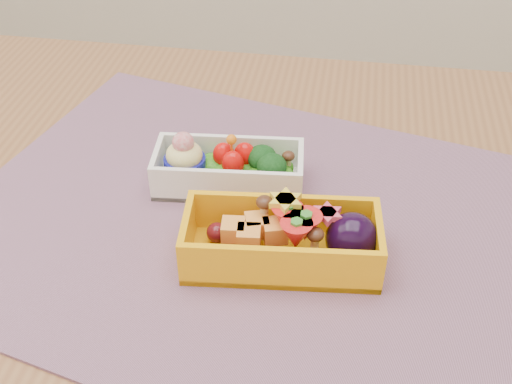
# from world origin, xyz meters

# --- Properties ---
(table) EXTENTS (1.20, 0.80, 0.75)m
(table) POSITION_xyz_m (0.00, 0.00, 0.65)
(table) COLOR brown
(table) RESTS_ON ground
(placemat) EXTENTS (0.68, 0.58, 0.00)m
(placemat) POSITION_xyz_m (0.00, 0.02, 0.75)
(placemat) COLOR gray
(placemat) RESTS_ON table
(bento_white) EXTENTS (0.16, 0.08, 0.07)m
(bento_white) POSITION_xyz_m (-0.03, 0.08, 0.78)
(bento_white) COLOR white
(bento_white) RESTS_ON placemat
(bento_yellow) EXTENTS (0.19, 0.10, 0.06)m
(bento_yellow) POSITION_xyz_m (0.05, -0.03, 0.78)
(bento_yellow) COLOR #F6A80C
(bento_yellow) RESTS_ON placemat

